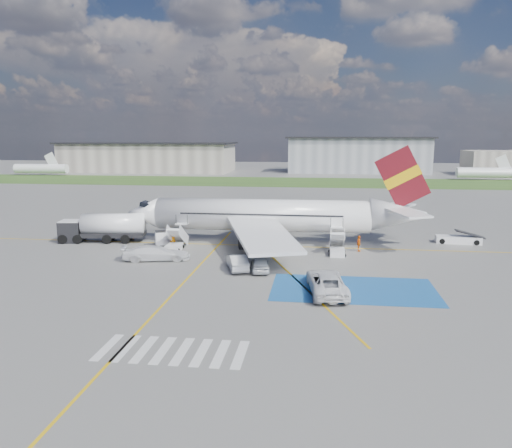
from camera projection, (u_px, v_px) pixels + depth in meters
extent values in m
plane|color=#60605E|center=(245.00, 273.00, 47.91)|extent=(400.00, 400.00, 0.00)
cube|color=#2D4C1E|center=(295.00, 182.00, 140.67)|extent=(400.00, 30.00, 0.01)
cube|color=gold|center=(260.00, 246.00, 59.63)|extent=(120.00, 0.20, 0.01)
cube|color=gold|center=(163.00, 305.00, 38.77)|extent=(0.20, 60.00, 0.01)
cube|color=gold|center=(260.00, 246.00, 59.63)|extent=(20.71, 56.45, 0.01)
cube|color=#185193|center=(353.00, 289.00, 42.75)|extent=(14.00, 8.00, 0.01)
cube|color=silver|center=(107.00, 347.00, 31.08)|extent=(0.60, 4.00, 0.01)
cube|color=silver|center=(126.00, 348.00, 30.93)|extent=(0.60, 4.00, 0.01)
cube|color=silver|center=(144.00, 349.00, 30.78)|extent=(0.60, 4.00, 0.01)
cube|color=silver|center=(163.00, 350.00, 30.63)|extent=(0.60, 4.00, 0.01)
cube|color=silver|center=(182.00, 351.00, 30.48)|extent=(0.60, 4.00, 0.01)
cube|color=silver|center=(201.00, 352.00, 30.33)|extent=(0.60, 4.00, 0.01)
cube|color=silver|center=(221.00, 354.00, 30.18)|extent=(0.60, 4.00, 0.01)
cube|color=silver|center=(240.00, 355.00, 30.03)|extent=(0.60, 4.00, 0.01)
cube|color=gray|center=(148.00, 158.00, 180.85)|extent=(60.00, 22.00, 10.00)
cube|color=gray|center=(358.00, 155.00, 176.17)|extent=(48.00, 18.00, 12.00)
cylinder|color=white|center=(262.00, 215.00, 60.98)|extent=(26.00, 3.90, 3.90)
cone|color=white|center=(144.00, 213.00, 62.86)|extent=(4.00, 3.90, 3.90)
cube|color=black|center=(148.00, 205.00, 62.60)|extent=(1.67, 1.90, 0.82)
cone|color=white|center=(398.00, 214.00, 58.88)|extent=(6.50, 3.90, 3.90)
cube|color=white|center=(262.00, 233.00, 52.66)|extent=(9.86, 15.95, 1.40)
cube|color=white|center=(276.00, 210.00, 69.26)|extent=(9.86, 15.95, 1.40)
cylinder|color=#38383A|center=(256.00, 241.00, 55.86)|extent=(3.40, 2.10, 2.10)
cylinder|color=#38383A|center=(267.00, 223.00, 66.80)|extent=(3.40, 2.10, 2.10)
cube|color=#5D1017|center=(403.00, 177.00, 58.07)|extent=(6.62, 0.30, 7.45)
cube|color=#E6AE0C|center=(403.00, 177.00, 58.07)|extent=(4.36, 0.40, 3.08)
cube|color=white|center=(408.00, 213.00, 55.56)|extent=(4.73, 5.95, 0.49)
cube|color=white|center=(399.00, 205.00, 61.81)|extent=(4.73, 5.95, 0.49)
cube|color=black|center=(260.00, 215.00, 59.01)|extent=(19.50, 0.04, 0.18)
cube|color=black|center=(264.00, 210.00, 62.83)|extent=(19.50, 0.04, 0.18)
cube|color=white|center=(178.00, 235.00, 58.46)|extent=(1.40, 3.73, 2.32)
cube|color=white|center=(182.00, 224.00, 60.13)|extent=(1.40, 1.00, 0.12)
cylinder|color=black|center=(176.00, 219.00, 60.12)|extent=(0.06, 0.06, 1.10)
cylinder|color=black|center=(187.00, 219.00, 59.95)|extent=(0.06, 0.06, 1.10)
cube|color=white|center=(174.00, 248.00, 57.09)|extent=(1.60, 2.40, 0.70)
cube|color=white|center=(337.00, 240.00, 56.14)|extent=(1.40, 3.73, 2.32)
cube|color=white|center=(337.00, 227.00, 57.82)|extent=(1.40, 1.00, 0.12)
cylinder|color=black|center=(331.00, 223.00, 57.81)|extent=(0.06, 0.06, 1.10)
cylinder|color=black|center=(343.00, 223.00, 57.63)|extent=(0.06, 0.06, 1.10)
cube|color=white|center=(337.00, 252.00, 54.78)|extent=(1.60, 2.40, 0.70)
cube|color=black|center=(71.00, 232.00, 61.67)|extent=(2.91, 2.91, 2.57)
cylinder|color=white|center=(114.00, 224.00, 61.58)|extent=(7.88, 3.61, 2.57)
cube|color=black|center=(114.00, 234.00, 61.80)|extent=(7.88, 3.61, 0.56)
cube|color=white|center=(164.00, 238.00, 59.60)|extent=(2.55, 2.10, 1.54)
cube|color=black|center=(164.00, 231.00, 59.46)|extent=(2.40, 1.96, 0.13)
cube|color=white|center=(458.00, 240.00, 60.95)|extent=(5.37, 2.17, 0.87)
cube|color=black|center=(470.00, 234.00, 60.54)|extent=(3.52, 1.59, 0.97)
imported|color=silver|center=(260.00, 264.00, 48.38)|extent=(2.41, 4.53, 1.47)
imported|color=#B5B9BD|center=(237.00, 262.00, 48.96)|extent=(3.07, 5.03, 1.57)
imported|color=white|center=(327.00, 279.00, 41.83)|extent=(3.57, 6.50, 2.33)
imported|color=silver|center=(156.00, 251.00, 52.51)|extent=(5.64, 3.22, 2.08)
imported|color=orange|center=(173.00, 239.00, 58.81)|extent=(0.80, 0.63, 1.93)
imported|color=orange|center=(132.00, 232.00, 63.25)|extent=(1.05, 1.09, 1.78)
imported|color=orange|center=(359.00, 244.00, 56.60)|extent=(0.51, 1.09, 1.81)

